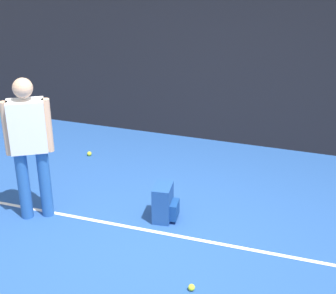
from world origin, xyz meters
name	(u,v)px	position (x,y,z in m)	size (l,w,h in m)	color
ground_plane	(157,245)	(0.00, 0.00, 0.00)	(12.00, 12.00, 0.00)	#234C93
back_fence	(222,70)	(0.00, 3.00, 1.14)	(10.00, 0.10, 2.27)	black
court_line	(163,233)	(0.00, 0.24, 0.00)	(9.00, 0.05, 0.00)	white
tennis_player	(29,141)	(-1.54, 0.13, 0.97)	(0.47, 0.39, 1.70)	#2659A5
backpack	(164,203)	(-0.09, 0.52, 0.21)	(0.31, 0.32, 0.44)	#1E478C
tennis_ball_by_fence	(192,287)	(0.56, -0.59, 0.03)	(0.07, 0.07, 0.07)	#CCE033
tennis_ball_mid_court	(89,154)	(-1.69, 1.82, 0.03)	(0.07, 0.07, 0.07)	#CCE033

